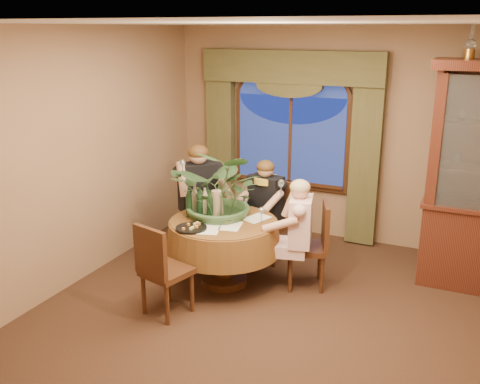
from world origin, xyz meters
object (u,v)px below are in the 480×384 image
at_px(chair_back, 210,218).
at_px(stoneware_vase, 217,203).
at_px(chair_right, 306,246).
at_px(person_scarf, 266,210).
at_px(person_back, 199,202).
at_px(centerpiece_plant, 223,158).
at_px(wine_bottle_1, 195,199).
at_px(person_pink, 300,236).
at_px(wine_bottle_3, 210,205).
at_px(wine_bottle_2, 205,202).
at_px(wine_bottle_5, 207,199).
at_px(olive_bowl, 226,221).
at_px(chair_front_left, 167,269).
at_px(wine_bottle_0, 189,203).
at_px(dining_table, 224,252).
at_px(chair_back_right, 271,222).
at_px(oil_lamp_left, 471,41).
at_px(wine_bottle_4, 200,203).

distance_m(chair_back, stoneware_vase, 0.79).
height_order(chair_right, person_scarf, person_scarf).
height_order(chair_back, person_back, person_back).
height_order(centerpiece_plant, wine_bottle_1, centerpiece_plant).
bearing_deg(person_pink, person_back, 62.95).
distance_m(person_pink, person_back, 1.46).
xyz_separation_m(chair_right, wine_bottle_3, (-1.00, -0.35, 0.44)).
distance_m(chair_right, stoneware_vase, 1.09).
relative_size(person_scarf, wine_bottle_3, 3.84).
bearing_deg(stoneware_vase, person_scarf, 67.65).
distance_m(wine_bottle_2, wine_bottle_3, 0.11).
height_order(person_pink, wine_bottle_5, person_pink).
xyz_separation_m(chair_back, olive_bowl, (0.58, -0.72, 0.30)).
relative_size(chair_right, wine_bottle_2, 2.91).
distance_m(person_back, person_scarf, 0.83).
height_order(chair_front_left, olive_bowl, chair_front_left).
xyz_separation_m(chair_back, wine_bottle_0, (0.11, -0.70, 0.44)).
bearing_deg(dining_table, chair_back_right, 73.84).
distance_m(person_scarf, wine_bottle_2, 0.94).
xyz_separation_m(chair_back_right, wine_bottle_5, (-0.53, -0.68, 0.44)).
distance_m(chair_front_left, person_back, 1.43).
relative_size(chair_back_right, chair_back, 1.00).
height_order(oil_lamp_left, wine_bottle_3, oil_lamp_left).
height_order(chair_back_right, centerpiece_plant, centerpiece_plant).
distance_m(chair_back, wine_bottle_5, 0.69).
bearing_deg(wine_bottle_0, person_pink, 11.30).
xyz_separation_m(wine_bottle_1, wine_bottle_3, (0.25, -0.11, 0.00)).
distance_m(chair_front_left, wine_bottle_3, 0.91).
bearing_deg(chair_back_right, wine_bottle_5, 68.28).
bearing_deg(olive_bowl, stoneware_vase, 139.94).
bearing_deg(stoneware_vase, wine_bottle_0, -151.22).
xyz_separation_m(chair_back_right, chair_back, (-0.75, -0.18, 0.00)).
bearing_deg(wine_bottle_4, chair_back, 108.91).
height_order(dining_table, wine_bottle_4, wine_bottle_4).
distance_m(dining_table, person_scarf, 0.88).
bearing_deg(person_back, centerpiece_plant, 94.91).
xyz_separation_m(wine_bottle_1, wine_bottle_4, (0.11, -0.09, 0.00)).
relative_size(dining_table, chair_right, 1.33).
bearing_deg(wine_bottle_2, person_back, 125.51).
xyz_separation_m(dining_table, olive_bowl, (0.07, -0.07, 0.40)).
xyz_separation_m(oil_lamp_left, chair_right, (-1.39, -0.78, -2.15)).
distance_m(oil_lamp_left, person_pink, 2.62).
relative_size(chair_right, wine_bottle_0, 2.91).
relative_size(oil_lamp_left, wine_bottle_0, 1.03).
height_order(person_pink, wine_bottle_1, person_pink).
height_order(person_pink, person_scarf, person_scarf).
bearing_deg(olive_bowl, chair_right, 26.09).
bearing_deg(centerpiece_plant, wine_bottle_1, -170.24).
bearing_deg(chair_right, person_back, 60.92).
bearing_deg(wine_bottle_0, wine_bottle_2, 28.18).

